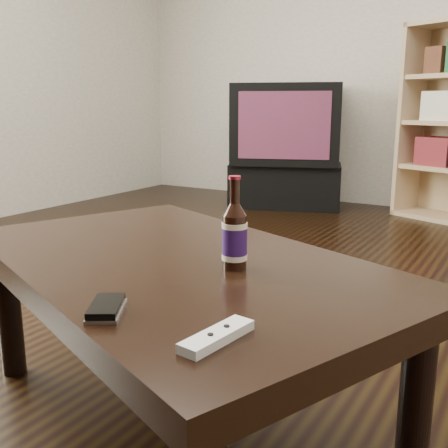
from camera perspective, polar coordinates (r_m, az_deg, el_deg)
The scene contains 8 objects.
floor at distance 2.22m, azimuth -2.94°, elevation -10.65°, with size 5.00×6.00×0.01m, color black.
wall_back at distance 4.86m, azimuth 18.16°, elevation 17.78°, with size 5.00×0.02×2.70m, color #BBB6A4.
tv_stand at distance 4.66m, azimuth 6.65°, elevation 4.22°, with size 0.95×0.47×0.38m, color black.
tv at distance 4.61m, azimuth 6.82°, elevation 10.72°, with size 1.04×0.84×0.68m.
coffee_table at distance 1.42m, azimuth -5.50°, elevation -6.00°, with size 1.48×1.18×0.49m.
beer_bottle at distance 1.27m, azimuth 1.16°, elevation -1.36°, with size 0.07×0.07×0.23m.
phone at distance 1.05m, azimuth -12.69°, elevation -8.92°, with size 0.11×0.13×0.02m.
remote at distance 0.91m, azimuth -0.76°, elevation -12.12°, with size 0.06×0.16×0.02m.
Camera 1 is at (1.15, -1.68, 0.88)m, focal length 42.00 mm.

